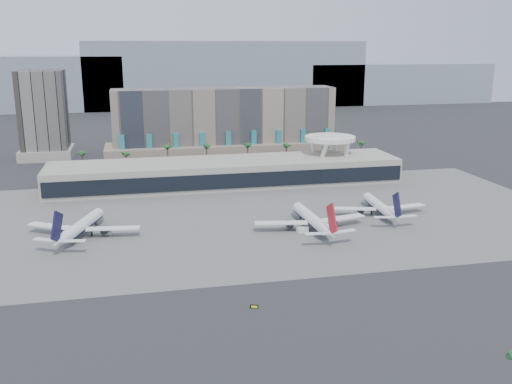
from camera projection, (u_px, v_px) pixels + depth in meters
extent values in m
plane|color=#232326|center=(285.00, 267.00, 176.06)|extent=(900.00, 900.00, 0.00)
cube|color=#5B5B59|center=(249.00, 216.00, 228.05)|extent=(260.00, 130.00, 0.06)
cube|color=gray|center=(226.00, 74.00, 624.02)|extent=(300.00, 60.00, 70.00)
cube|color=gray|center=(394.00, 83.00, 668.61)|extent=(220.00, 60.00, 45.00)
cube|color=gray|center=(225.00, 124.00, 338.29)|extent=(130.00, 22.00, 42.00)
cube|color=gray|center=(226.00, 151.00, 340.43)|extent=(140.00, 30.00, 10.00)
cube|color=teal|center=(122.00, 151.00, 317.54)|extent=(3.00, 2.00, 18.00)
cube|color=teal|center=(150.00, 150.00, 320.64)|extent=(3.00, 2.00, 18.00)
cube|color=teal|center=(176.00, 149.00, 323.75)|extent=(3.00, 2.00, 18.00)
cube|color=teal|center=(203.00, 148.00, 326.86)|extent=(3.00, 2.00, 18.00)
cube|color=teal|center=(228.00, 147.00, 329.97)|extent=(3.00, 2.00, 18.00)
cube|color=teal|center=(254.00, 146.00, 333.08)|extent=(3.00, 2.00, 18.00)
cube|color=teal|center=(278.00, 145.00, 336.19)|extent=(3.00, 2.00, 18.00)
cube|color=teal|center=(303.00, 144.00, 339.29)|extent=(3.00, 2.00, 18.00)
cube|color=teal|center=(327.00, 143.00, 342.40)|extent=(3.00, 2.00, 18.00)
cube|color=black|center=(44.00, 115.00, 338.91)|extent=(26.00, 26.00, 52.00)
cube|color=#B4AD9E|center=(47.00, 153.00, 344.70)|extent=(30.00, 30.00, 6.00)
cube|color=#B4AD9E|center=(227.00, 172.00, 278.55)|extent=(170.00, 32.00, 12.00)
cube|color=black|center=(232.00, 181.00, 263.36)|extent=(168.00, 0.60, 7.00)
cube|color=black|center=(226.00, 158.00, 276.72)|extent=(170.00, 12.00, 2.50)
cylinder|color=white|center=(337.00, 153.00, 301.69)|extent=(6.98, 6.99, 21.89)
cylinder|color=white|center=(314.00, 154.00, 299.06)|extent=(6.98, 6.99, 21.89)
cylinder|color=white|center=(322.00, 158.00, 287.02)|extent=(6.98, 6.99, 21.89)
cylinder|color=white|center=(346.00, 157.00, 289.66)|extent=(6.98, 6.99, 21.89)
cylinder|color=white|center=(330.00, 138.00, 292.09)|extent=(26.00, 26.00, 2.20)
cylinder|color=white|center=(330.00, 136.00, 291.77)|extent=(16.00, 16.00, 1.20)
cylinder|color=brown|center=(83.00, 164.00, 297.13)|extent=(0.70, 0.70, 12.00)
sphere|color=#205227|center=(82.00, 154.00, 295.69)|extent=(2.80, 2.80, 2.80)
cylinder|color=brown|center=(126.00, 163.00, 301.69)|extent=(0.70, 0.70, 12.00)
sphere|color=#205227|center=(126.00, 152.00, 300.25)|extent=(2.80, 2.80, 2.80)
cylinder|color=brown|center=(168.00, 161.00, 306.25)|extent=(0.70, 0.70, 12.00)
sphere|color=#205227|center=(168.00, 150.00, 304.81)|extent=(2.80, 2.80, 2.80)
cylinder|color=brown|center=(207.00, 159.00, 310.60)|extent=(0.70, 0.70, 12.00)
sphere|color=#205227|center=(207.00, 149.00, 309.16)|extent=(2.80, 2.80, 2.80)
cylinder|color=brown|center=(248.00, 157.00, 315.36)|extent=(0.70, 0.70, 12.00)
sphere|color=#205227|center=(248.00, 147.00, 313.93)|extent=(2.80, 2.80, 2.80)
cylinder|color=brown|center=(286.00, 156.00, 319.92)|extent=(0.70, 0.70, 12.00)
sphere|color=#205227|center=(287.00, 146.00, 318.49)|extent=(2.80, 2.80, 2.80)
cylinder|color=brown|center=(324.00, 154.00, 324.48)|extent=(0.70, 0.70, 12.00)
sphere|color=#205227|center=(324.00, 144.00, 323.05)|extent=(2.80, 2.80, 2.80)
cylinder|color=brown|center=(362.00, 153.00, 329.25)|extent=(0.70, 0.70, 12.00)
sphere|color=#205227|center=(362.00, 143.00, 327.81)|extent=(2.80, 2.80, 2.80)
cylinder|color=white|center=(83.00, 225.00, 205.37)|extent=(13.22, 28.24, 4.17)
cylinder|color=#121037|center=(83.00, 225.00, 205.41)|extent=(12.96, 27.68, 4.09)
cone|color=white|center=(100.00, 212.00, 221.05)|extent=(5.47, 5.80, 4.17)
cone|color=white|center=(61.00, 241.00, 187.62)|extent=(7.00, 10.23, 4.17)
cube|color=white|center=(52.00, 226.00, 205.82)|extent=(18.23, 13.25, 0.36)
cube|color=white|center=(113.00, 228.00, 203.24)|extent=(19.13, 6.44, 0.36)
cylinder|color=black|center=(61.00, 229.00, 206.23)|extent=(3.53, 4.69, 2.29)
cylinder|color=black|center=(105.00, 230.00, 204.35)|extent=(3.53, 4.69, 2.29)
cube|color=#121037|center=(57.00, 227.00, 184.75)|extent=(3.58, 9.12, 10.98)
cube|color=white|center=(45.00, 240.00, 187.01)|extent=(8.47, 5.83, 0.26)
cube|color=white|center=(73.00, 241.00, 185.96)|extent=(8.62, 3.85, 0.26)
cylinder|color=black|center=(96.00, 223.00, 216.77)|extent=(0.52, 0.52, 1.67)
cylinder|color=black|center=(74.00, 233.00, 205.48)|extent=(0.73, 0.73, 1.67)
cylinder|color=black|center=(92.00, 234.00, 204.73)|extent=(0.73, 0.73, 1.67)
cylinder|color=white|center=(310.00, 218.00, 212.86)|extent=(5.48, 29.47, 4.30)
cylinder|color=#121037|center=(310.00, 218.00, 212.90)|extent=(5.37, 28.88, 4.21)
cone|color=white|center=(296.00, 206.00, 228.60)|extent=(4.49, 5.01, 4.30)
cone|color=white|center=(329.00, 233.00, 195.03)|extent=(4.69, 9.84, 4.30)
cube|color=white|center=(281.00, 223.00, 209.12)|extent=(19.80, 7.50, 0.38)
cube|color=white|center=(341.00, 218.00, 214.92)|extent=(19.81, 8.95, 0.38)
cylinder|color=black|center=(289.00, 225.00, 210.68)|extent=(2.54, 4.39, 2.36)
cylinder|color=black|center=(332.00, 221.00, 214.90)|extent=(2.54, 4.39, 2.36)
cube|color=red|center=(332.00, 219.00, 192.11)|extent=(0.93, 9.78, 11.32)
cube|color=white|center=(317.00, 234.00, 192.70)|extent=(8.79, 3.21, 0.27)
cube|color=white|center=(344.00, 231.00, 195.07)|extent=(8.88, 3.87, 0.27)
cylinder|color=black|center=(300.00, 217.00, 224.33)|extent=(0.54, 0.54, 1.72)
cylinder|color=black|center=(303.00, 227.00, 211.77)|extent=(0.75, 0.75, 1.72)
cylinder|color=black|center=(320.00, 226.00, 213.46)|extent=(0.75, 0.75, 1.72)
cylinder|color=white|center=(378.00, 205.00, 230.64)|extent=(5.72, 26.92, 3.92)
cylinder|color=#121037|center=(378.00, 206.00, 230.68)|extent=(5.61, 26.38, 3.84)
cone|color=white|center=(366.00, 196.00, 245.30)|extent=(4.21, 4.66, 3.92)
cone|color=white|center=(395.00, 217.00, 214.03)|extent=(4.51, 9.06, 3.92)
cube|color=white|center=(353.00, 209.00, 228.32)|extent=(18.02, 8.59, 0.34)
cube|color=white|center=(405.00, 206.00, 231.39)|extent=(18.00, 6.36, 0.34)
cylinder|color=black|center=(360.00, 210.00, 229.45)|extent=(2.42, 4.05, 2.15)
cylinder|color=black|center=(397.00, 209.00, 231.68)|extent=(2.42, 4.05, 2.15)
cube|color=#121037|center=(397.00, 205.00, 211.35)|extent=(1.09, 8.90, 10.31)
cube|color=white|center=(384.00, 217.00, 212.34)|extent=(8.11, 3.72, 0.24)
cube|color=white|center=(407.00, 216.00, 213.60)|extent=(7.97, 2.71, 0.24)
cylinder|color=black|center=(369.00, 205.00, 241.30)|extent=(0.49, 0.49, 1.57)
cylinder|color=black|center=(371.00, 213.00, 229.95)|extent=(0.69, 0.69, 1.57)
cylinder|color=black|center=(386.00, 212.00, 230.84)|extent=(0.69, 0.69, 1.57)
cube|color=silver|center=(106.00, 232.00, 206.03)|extent=(4.22, 2.61, 1.92)
cube|color=white|center=(302.00, 230.00, 208.34)|extent=(4.43, 3.18, 2.06)
cube|color=black|center=(254.00, 307.00, 148.60)|extent=(2.14, 0.99, 0.98)
cube|color=yellow|center=(254.00, 307.00, 148.43)|extent=(1.50, 0.56, 0.59)
cylinder|color=black|center=(251.00, 307.00, 148.48)|extent=(0.12, 0.12, 0.59)
cylinder|color=black|center=(257.00, 307.00, 148.81)|extent=(0.12, 0.12, 0.59)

